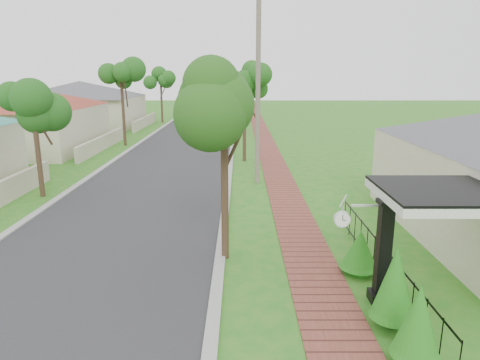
% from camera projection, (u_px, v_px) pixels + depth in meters
% --- Properties ---
extents(ground, '(160.00, 160.00, 0.00)m').
position_uv_depth(ground, '(193.00, 281.00, 11.15)').
color(ground, '#22741B').
rests_on(ground, ground).
extents(road, '(7.00, 120.00, 0.02)m').
position_uv_depth(road, '(181.00, 150.00, 30.56)').
color(road, '#28282B').
rests_on(road, ground).
extents(kerb_right, '(0.30, 120.00, 0.10)m').
position_uv_depth(kerb_right, '(232.00, 150.00, 30.56)').
color(kerb_right, '#9E9E99').
rests_on(kerb_right, ground).
extents(kerb_left, '(0.30, 120.00, 0.10)m').
position_uv_depth(kerb_left, '(130.00, 150.00, 30.56)').
color(kerb_left, '#9E9E99').
rests_on(kerb_left, ground).
extents(sidewalk, '(1.50, 120.00, 0.03)m').
position_uv_depth(sidewalk, '(268.00, 150.00, 30.56)').
color(sidewalk, brown).
rests_on(sidewalk, ground).
extents(porch_post, '(0.48, 0.48, 2.52)m').
position_uv_depth(porch_post, '(383.00, 258.00, 9.91)').
color(porch_post, black).
rests_on(porch_post, ground).
extents(picket_fence, '(0.03, 8.02, 1.00)m').
position_uv_depth(picket_fence, '(382.00, 263.00, 11.02)').
color(picket_fence, black).
rests_on(picket_fence, ground).
extents(street_trees, '(10.70, 37.65, 5.89)m').
position_uv_depth(street_trees, '(192.00, 83.00, 36.11)').
color(street_trees, '#382619').
rests_on(street_trees, ground).
extents(hedge_row, '(0.91, 4.64, 2.00)m').
position_uv_depth(hedge_row, '(386.00, 284.00, 9.42)').
color(hedge_row, '#1D6D15').
rests_on(hedge_row, ground).
extents(far_house_red, '(15.56, 15.56, 4.60)m').
position_uv_depth(far_house_red, '(10.00, 117.00, 30.00)').
color(far_house_red, beige).
rests_on(far_house_red, ground).
extents(far_house_grey, '(15.56, 15.56, 4.60)m').
position_uv_depth(far_house_grey, '(82.00, 104.00, 43.59)').
color(far_house_grey, beige).
rests_on(far_house_grey, ground).
extents(parked_car_red, '(1.77, 4.22, 1.43)m').
position_uv_depth(parked_car_red, '(223.00, 124.00, 40.34)').
color(parked_car_red, maroon).
rests_on(parked_car_red, ground).
extents(parked_car_white, '(1.78, 4.09, 1.31)m').
position_uv_depth(parked_car_white, '(233.00, 116.00, 48.24)').
color(parked_car_white, silver).
rests_on(parked_car_white, ground).
extents(near_tree, '(2.11, 2.11, 5.42)m').
position_uv_depth(near_tree, '(224.00, 110.00, 11.57)').
color(near_tree, '#382619').
rests_on(near_tree, ground).
extents(utility_pole, '(1.20, 0.24, 8.99)m').
position_uv_depth(utility_pole, '(258.00, 90.00, 20.21)').
color(utility_pole, '#776D5D').
rests_on(utility_pole, ground).
extents(station_clock, '(1.05, 0.13, 0.56)m').
position_uv_depth(station_clock, '(344.00, 218.00, 10.10)').
color(station_clock, silver).
rests_on(station_clock, ground).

